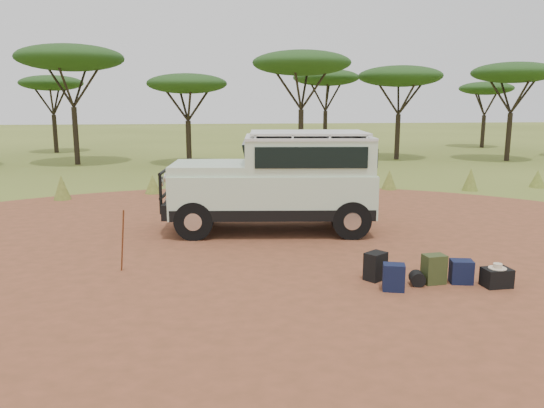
{
  "coord_description": "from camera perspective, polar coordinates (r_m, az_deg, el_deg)",
  "views": [
    {
      "loc": [
        -0.84,
        -10.52,
        3.38
      ],
      "look_at": [
        0.56,
        1.59,
        1.0
      ],
      "focal_mm": 35.0,
      "sensor_mm": 36.0,
      "label": 1
    }
  ],
  "objects": [
    {
      "name": "safari_vehicle",
      "position": [
        13.83,
        0.75,
        2.22
      ],
      "size": [
        5.54,
        2.63,
        2.6
      ],
      "rotation": [
        0.0,
        0.0,
        -0.1
      ],
      "color": "silver",
      "rests_on": "ground"
    },
    {
      "name": "backpack_black",
      "position": [
        10.38,
        11.07,
        -6.59
      ],
      "size": [
        0.49,
        0.47,
        0.54
      ],
      "primitive_type": "cube",
      "rotation": [
        0.0,
        0.0,
        0.63
      ],
      "color": "black",
      "rests_on": "ground"
    },
    {
      "name": "backpack_navy",
      "position": [
        9.88,
        12.95,
        -7.71
      ],
      "size": [
        0.44,
        0.36,
        0.5
      ],
      "primitive_type": "cube",
      "rotation": [
        0.0,
        0.0,
        -0.27
      ],
      "color": "#111935",
      "rests_on": "ground"
    },
    {
      "name": "backpack_olive",
      "position": [
        10.44,
        17.02,
        -6.72
      ],
      "size": [
        0.44,
        0.34,
        0.56
      ],
      "primitive_type": "cube",
      "rotation": [
        0.0,
        0.0,
        0.13
      ],
      "color": "#39421E",
      "rests_on": "ground"
    },
    {
      "name": "walking_staff",
      "position": [
        10.91,
        -15.78,
        -3.85
      ],
      "size": [
        0.19,
        0.3,
        1.31
      ],
      "primitive_type": "cylinder",
      "rotation": [
        0.22,
        0.0,
        0.53
      ],
      "color": "brown",
      "rests_on": "ground"
    },
    {
      "name": "hard_case",
      "position": [
        10.68,
        23.01,
        -7.3
      ],
      "size": [
        0.52,
        0.39,
        0.35
      ],
      "primitive_type": "cube",
      "rotation": [
        0.0,
        0.0,
        0.07
      ],
      "color": "black",
      "rests_on": "ground"
    },
    {
      "name": "safari_hat",
      "position": [
        10.62,
        23.1,
        -6.22
      ],
      "size": [
        0.32,
        0.32,
        0.09
      ],
      "color": "beige",
      "rests_on": "hard_case"
    },
    {
      "name": "duffel_navy",
      "position": [
        10.63,
        19.69,
        -6.88
      ],
      "size": [
        0.45,
        0.37,
        0.45
      ],
      "primitive_type": "cube",
      "rotation": [
        0.0,
        0.0,
        -0.19
      ],
      "color": "#111935",
      "rests_on": "ground"
    },
    {
      "name": "ground",
      "position": [
        11.08,
        -1.94,
        -6.72
      ],
      "size": [
        140.0,
        140.0,
        0.0
      ],
      "primitive_type": "plane",
      "color": "#5D6925",
      "rests_on": "ground"
    },
    {
      "name": "acacia_treeline",
      "position": [
        30.41,
        -3.69,
        13.84
      ],
      "size": [
        46.7,
        13.2,
        6.26
      ],
      "color": "black",
      "rests_on": "ground"
    },
    {
      "name": "grass_fringe",
      "position": [
        19.44,
        -3.71,
        2.22
      ],
      "size": [
        36.6,
        1.6,
        0.9
      ],
      "color": "#5D6925",
      "rests_on": "ground"
    },
    {
      "name": "stuff_sack",
      "position": [
        10.29,
        15.35,
        -7.75
      ],
      "size": [
        0.31,
        0.31,
        0.27
      ],
      "primitive_type": "cylinder",
      "rotation": [
        1.57,
        0.0,
        -0.17
      ],
      "color": "black",
      "rests_on": "ground"
    },
    {
      "name": "dirt_clearing",
      "position": [
        11.08,
        -1.94,
        -6.7
      ],
      "size": [
        23.0,
        23.0,
        0.01
      ],
      "primitive_type": "cylinder",
      "color": "brown",
      "rests_on": "ground"
    }
  ]
}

